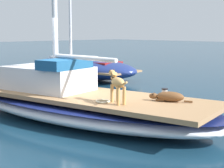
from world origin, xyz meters
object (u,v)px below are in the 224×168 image
(sailboat_main, at_px, (84,107))
(moored_boat_starboard_side, at_px, (81,67))
(dog_tan, at_px, (117,83))
(deck_winch, at_px, (165,93))
(coiled_rope, at_px, (103,101))
(dog_brown, at_px, (168,97))

(sailboat_main, xyz_separation_m, moored_boat_starboard_side, (4.86, 6.15, 0.19))
(moored_boat_starboard_side, bearing_deg, dog_tan, -123.94)
(deck_winch, bearing_deg, sailboat_main, 123.01)
(coiled_rope, bearing_deg, sailboat_main, 71.94)
(deck_winch, relative_size, moored_boat_starboard_side, 0.03)
(coiled_rope, bearing_deg, dog_brown, -40.52)
(sailboat_main, relative_size, dog_tan, 8.49)
(dog_tan, bearing_deg, sailboat_main, 81.81)
(sailboat_main, distance_m, dog_tan, 1.57)
(dog_brown, relative_size, dog_tan, 1.00)
(sailboat_main, height_order, dog_tan, dog_tan)
(moored_boat_starboard_side, bearing_deg, coiled_rope, -125.77)
(dog_brown, distance_m, coiled_rope, 1.43)
(sailboat_main, xyz_separation_m, dog_brown, (0.73, -2.01, 0.43))
(deck_winch, xyz_separation_m, coiled_rope, (-1.42, 0.56, -0.08))
(sailboat_main, distance_m, coiled_rope, 1.19)
(dog_brown, height_order, dog_tan, dog_tan)
(dog_tan, xyz_separation_m, moored_boat_starboard_side, (5.06, 7.51, -0.55))
(dog_tan, bearing_deg, coiled_rope, 119.70)
(deck_winch, bearing_deg, coiled_rope, 158.64)
(coiled_rope, xyz_separation_m, moored_boat_starboard_side, (5.21, 7.24, -0.15))
(dog_tan, height_order, moored_boat_starboard_side, moored_boat_starboard_side)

